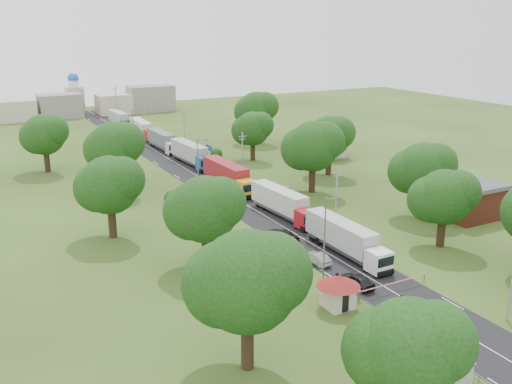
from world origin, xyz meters
TOP-DOWN VIEW (x-y plane):
  - ground at (0.00, 0.00)m, footprint 260.00×260.00m
  - road at (0.00, 20.00)m, footprint 8.00×200.00m
  - boom_barrier at (-1.36, -25.00)m, footprint 9.22×0.35m
  - guard_booth at (-7.20, -25.00)m, footprint 4.40×4.40m
  - kiosk at (-7.00, -40.00)m, footprint 2.30×2.30m
  - guard_rail at (-5.00, -35.00)m, footprint 0.10×17.00m
  - info_sign at (5.20, 35.00)m, footprint 0.12×3.10m
  - pole_1 at (5.50, -7.00)m, footprint 1.60×0.24m
  - pole_2 at (5.50, 21.00)m, footprint 1.60×0.24m
  - pole_3 at (5.50, 49.00)m, footprint 1.60×0.24m
  - pole_4 at (5.50, 77.00)m, footprint 1.60×0.24m
  - pole_5 at (5.50, 105.00)m, footprint 1.60×0.24m
  - lamp_0 at (-5.35, -20.00)m, footprint 2.03×0.22m
  - lamp_1 at (-5.35, 15.00)m, footprint 2.03×0.22m
  - lamp_2 at (-5.35, 50.00)m, footprint 2.03×0.22m
  - tree_2 at (13.99, -17.86)m, footprint 8.00×8.00m
  - tree_3 at (19.99, -7.84)m, footprint 8.80×8.80m
  - tree_4 at (12.99, 10.17)m, footprint 9.60×9.60m
  - tree_5 at (21.99, 18.16)m, footprint 8.80×8.80m
  - tree_6 at (14.99, 35.14)m, footprint 8.00×8.00m
  - tree_7 at (23.99, 50.17)m, footprint 9.60×9.60m
  - tree_8 at (-14.01, -41.86)m, footprint 8.00×8.00m
  - tree_9 at (-20.01, -29.83)m, footprint 9.60×9.60m
  - tree_10 at (-15.01, -9.84)m, footprint 8.80×8.80m
  - tree_11 at (-22.01, 5.16)m, footprint 8.80×8.80m
  - tree_12 at (-16.01, 25.17)m, footprint 9.60×9.60m
  - tree_13 at (-24.01, 45.16)m, footprint 8.80×8.80m
  - house_brick at (26.00, -12.00)m, footprint 8.60×6.60m
  - house_cream at (30.00, 30.00)m, footprint 10.08×10.08m
  - distant_town at (0.68, 110.00)m, footprint 52.00×8.00m
  - church at (-4.00, 118.00)m, footprint 5.00×5.00m
  - truck_0 at (1.61, -14.46)m, footprint 2.58×14.64m
  - truck_1 at (2.16, 1.46)m, footprint 3.18×14.51m
  - truck_2 at (1.63, 18.79)m, footprint 3.03×15.55m
  - truck_3 at (2.32, 37.46)m, footprint 3.27×15.33m
  - truck_4 at (1.91, 53.32)m, footprint 2.66×14.32m
  - truck_5 at (2.23, 69.25)m, footprint 3.19×14.77m
  - truck_6 at (1.68, 87.89)m, footprint 2.78×13.63m
  - car_lane_front at (-2.61, -22.28)m, footprint 2.09×4.43m
  - car_lane_mid at (-2.93, -15.06)m, footprint 1.58×4.15m
  - car_lane_rear at (-3.00, -7.05)m, footprint 2.83×5.82m
  - car_verge_near at (8.00, 10.70)m, footprint 3.80×6.18m
  - car_verge_far at (5.50, 29.25)m, footprint 1.65×3.97m
  - pedestrian_near at (-1.99, -28.50)m, footprint 0.69×0.68m
  - pedestrian_booth at (-5.07, -22.00)m, footprint 1.21×1.19m

SIDE VIEW (x-z plane):
  - ground at x=0.00m, z-range 0.00..0.00m
  - road at x=0.00m, z-range -0.02..0.02m
  - guard_rail at x=-5.00m, z-range -0.85..0.85m
  - car_verge_far at x=5.50m, z-range 0.00..1.34m
  - car_lane_mid at x=-2.93m, z-range 0.00..1.35m
  - car_lane_front at x=-2.61m, z-range 0.00..1.46m
  - car_verge_near at x=8.00m, z-range 0.00..1.60m
  - pedestrian_near at x=-1.99m, z-range 0.00..1.61m
  - car_lane_rear at x=-3.00m, z-range 0.00..1.63m
  - boom_barrier at x=-1.36m, z-range 0.30..1.48m
  - pedestrian_booth at x=-5.07m, z-range 0.00..1.96m
  - kiosk at x=-7.00m, z-range 0.02..2.43m
  - truck_6 at x=1.68m, z-range 0.11..3.88m
  - truck_4 at x=1.91m, z-range 0.12..4.09m
  - truck_1 at x=2.16m, z-range 0.12..4.13m
  - truck_0 at x=1.61m, z-range 0.12..4.18m
  - guard_booth at x=-7.20m, z-range 0.44..3.89m
  - truck_5 at x=2.23m, z-range 0.12..4.21m
  - truck_3 at x=2.32m, z-range 0.13..4.36m
  - truck_2 at x=1.63m, z-range 0.13..4.44m
  - house_brick at x=26.00m, z-range 0.05..5.25m
  - info_sign at x=5.20m, z-range 0.95..5.05m
  - distant_town at x=0.68m, z-range -0.51..7.49m
  - house_cream at x=30.00m, z-range 0.74..6.54m
  - pole_1 at x=5.50m, z-range 0.18..9.18m
  - pole_2 at x=5.50m, z-range 0.18..9.18m
  - pole_3 at x=5.50m, z-range 0.18..9.18m
  - pole_4 at x=5.50m, z-range 0.18..9.18m
  - pole_5 at x=5.50m, z-range 0.18..9.18m
  - church at x=-4.00m, z-range -0.76..11.54m
  - lamp_0 at x=-5.35m, z-range 0.55..10.55m
  - lamp_1 at x=-5.35m, z-range 0.55..10.55m
  - lamp_2 at x=-5.35m, z-range 0.55..10.55m
  - tree_2 at x=13.99m, z-range 1.55..11.65m
  - tree_6 at x=14.99m, z-range 1.55..11.65m
  - tree_8 at x=-14.01m, z-range 1.55..11.65m
  - tree_3 at x=19.99m, z-range 1.69..12.76m
  - tree_5 at x=21.99m, z-range 1.69..12.76m
  - tree_10 at x=-15.01m, z-range 1.69..12.76m
  - tree_11 at x=-22.01m, z-range 1.69..12.76m
  - tree_13 at x=-24.01m, z-range 1.69..12.76m
  - tree_4 at x=12.99m, z-range 1.83..13.88m
  - tree_7 at x=23.99m, z-range 1.83..13.88m
  - tree_9 at x=-20.01m, z-range 1.83..13.88m
  - tree_12 at x=-16.01m, z-range 1.83..13.88m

